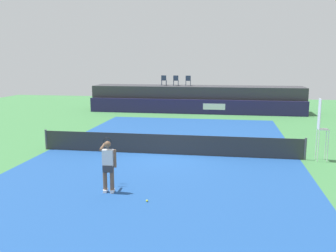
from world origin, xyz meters
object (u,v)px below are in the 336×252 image
tennis_player (108,165)px  tennis_ball (147,201)px  spectator_chair_far_left (164,80)px  net_post_near (46,139)px  spectator_chair_left (176,80)px  spectator_chair_center (188,80)px  net_post_far (305,149)px  umpire_chair (321,125)px

tennis_player → tennis_ball: 1.87m
spectator_chair_far_left → net_post_near: 15.85m
spectator_chair_left → tennis_ball: 21.64m
spectator_chair_left → tennis_player: size_ratio=0.50×
spectator_chair_far_left → spectator_chair_center: 2.15m
spectator_chair_center → net_post_far: (6.96, -15.25, -2.19)m
net_post_far → spectator_chair_center: bearing=114.5°
net_post_far → spectator_chair_left: bearing=117.7°
umpire_chair → spectator_chair_far_left: bearing=122.3°
spectator_chair_left → umpire_chair: size_ratio=0.32×
spectator_chair_far_left → spectator_chair_left: same height
spectator_chair_center → tennis_player: (-0.41, -20.63, -1.73)m
spectator_chair_center → net_post_near: bearing=-109.6°
net_post_far → tennis_ball: (-5.90, -6.07, -0.46)m
spectator_chair_left → net_post_near: (-4.36, -15.30, -2.19)m
net_post_far → tennis_player: size_ratio=0.56×
spectator_chair_far_left → tennis_ball: bearing=-81.5°
spectator_chair_far_left → spectator_chair_center: (2.15, -0.10, 0.00)m
spectator_chair_left → spectator_chair_center: 1.08m
umpire_chair → net_post_near: (-12.98, 0.00, -1.09)m
net_post_near → spectator_chair_center: bearing=70.4°
net_post_near → net_post_far: bearing=0.0°
tennis_player → net_post_near: bearing=133.1°
net_post_near → tennis_ball: (6.50, -6.07, -0.46)m
net_post_near → tennis_ball: net_post_near is taller
tennis_ball → spectator_chair_center: bearing=92.8°
spectator_chair_center → net_post_far: size_ratio=0.89×
spectator_chair_far_left → spectator_chair_left: (1.07, -0.05, 0.00)m
spectator_chair_center → net_post_far: 16.90m
umpire_chair → tennis_player: (-7.96, -5.38, -0.63)m
spectator_chair_far_left → net_post_far: spectator_chair_far_left is taller
umpire_chair → net_post_far: 1.23m
tennis_player → spectator_chair_left: bearing=91.8°
spectator_chair_center → net_post_near: size_ratio=0.89×
umpire_chair → net_post_near: 13.03m
spectator_chair_center → umpire_chair: bearing=-63.7°
net_post_far → tennis_player: bearing=-143.9°
spectator_chair_center → tennis_ball: (1.06, -21.31, -2.66)m
net_post_far → spectator_chair_far_left: bearing=120.7°
tennis_ball → spectator_chair_far_left: bearing=98.5°
spectator_chair_far_left → net_post_far: (9.11, -15.35, -2.19)m
spectator_chair_left → tennis_ball: size_ratio=13.06×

